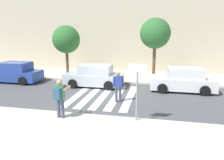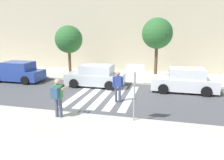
# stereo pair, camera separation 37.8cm
# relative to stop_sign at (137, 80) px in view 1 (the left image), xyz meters

# --- Properties ---
(ground_plane) EXTENTS (120.00, 120.00, 0.00)m
(ground_plane) POSITION_rel_stop_sign_xyz_m (-2.37, 3.47, -1.91)
(ground_plane) COLOR #4C4C4F
(sidewalk_near) EXTENTS (60.00, 6.00, 0.14)m
(sidewalk_near) POSITION_rel_stop_sign_xyz_m (-2.37, -2.73, -1.84)
(sidewalk_near) COLOR beige
(sidewalk_near) RESTS_ON ground
(sidewalk_far) EXTENTS (60.00, 4.80, 0.14)m
(sidewalk_far) POSITION_rel_stop_sign_xyz_m (-2.37, 9.47, -1.84)
(sidewalk_far) COLOR beige
(sidewalk_far) RESTS_ON ground
(building_facade_far) EXTENTS (56.00, 4.00, 7.95)m
(building_facade_far) POSITION_rel_stop_sign_xyz_m (-2.37, 13.87, 2.06)
(building_facade_far) COLOR beige
(building_facade_far) RESTS_ON ground
(crosswalk_stripe_0) EXTENTS (0.44, 5.20, 0.01)m
(crosswalk_stripe_0) POSITION_rel_stop_sign_xyz_m (-3.97, 3.67, -1.91)
(crosswalk_stripe_0) COLOR silver
(crosswalk_stripe_0) RESTS_ON ground
(crosswalk_stripe_1) EXTENTS (0.44, 5.20, 0.01)m
(crosswalk_stripe_1) POSITION_rel_stop_sign_xyz_m (-3.17, 3.67, -1.91)
(crosswalk_stripe_1) COLOR silver
(crosswalk_stripe_1) RESTS_ON ground
(crosswalk_stripe_2) EXTENTS (0.44, 5.20, 0.01)m
(crosswalk_stripe_2) POSITION_rel_stop_sign_xyz_m (-2.37, 3.67, -1.91)
(crosswalk_stripe_2) COLOR silver
(crosswalk_stripe_2) RESTS_ON ground
(crosswalk_stripe_3) EXTENTS (0.44, 5.20, 0.01)m
(crosswalk_stripe_3) POSITION_rel_stop_sign_xyz_m (-1.57, 3.67, -1.91)
(crosswalk_stripe_3) COLOR silver
(crosswalk_stripe_3) RESTS_ON ground
(crosswalk_stripe_4) EXTENTS (0.44, 5.20, 0.01)m
(crosswalk_stripe_4) POSITION_rel_stop_sign_xyz_m (-0.77, 3.67, -1.91)
(crosswalk_stripe_4) COLOR silver
(crosswalk_stripe_4) RESTS_ON ground
(stop_sign) EXTENTS (0.76, 0.08, 2.44)m
(stop_sign) POSITION_rel_stop_sign_xyz_m (0.00, 0.00, 0.00)
(stop_sign) COLOR gray
(stop_sign) RESTS_ON sidewalk_near
(photographer_with_backpack) EXTENTS (0.61, 0.87, 1.72)m
(photographer_with_backpack) POSITION_rel_stop_sign_xyz_m (-3.30, -0.44, -0.75)
(photographer_with_backpack) COLOR #474C60
(photographer_with_backpack) RESTS_ON sidewalk_near
(pedestrian_crossing) EXTENTS (0.56, 0.33, 1.72)m
(pedestrian_crossing) POSITION_rel_stop_sign_xyz_m (-1.29, 2.66, -0.94)
(pedestrian_crossing) COLOR #474C60
(pedestrian_crossing) RESTS_ON ground
(parked_car_blue) EXTENTS (4.10, 1.92, 1.55)m
(parked_car_blue) POSITION_rel_stop_sign_xyz_m (-10.01, 5.77, -1.19)
(parked_car_blue) COLOR #284293
(parked_car_blue) RESTS_ON ground
(parked_car_silver) EXTENTS (4.10, 1.92, 1.55)m
(parked_car_silver) POSITION_rel_stop_sign_xyz_m (-3.59, 5.77, -1.19)
(parked_car_silver) COLOR #B7BABF
(parked_car_silver) RESTS_ON ground
(parked_car_white) EXTENTS (4.10, 1.92, 1.55)m
(parked_car_white) POSITION_rel_stop_sign_xyz_m (2.46, 5.77, -1.19)
(parked_car_white) COLOR white
(parked_car_white) RESTS_ON ground
(street_tree_west) EXTENTS (2.31, 2.31, 4.20)m
(street_tree_west) POSITION_rel_stop_sign_xyz_m (-6.82, 8.52, 1.24)
(street_tree_west) COLOR brown
(street_tree_west) RESTS_ON sidewalk_far
(street_tree_center) EXTENTS (2.28, 2.28, 4.70)m
(street_tree_center) POSITION_rel_stop_sign_xyz_m (0.48, 8.11, 1.76)
(street_tree_center) COLOR brown
(street_tree_center) RESTS_ON sidewalk_far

